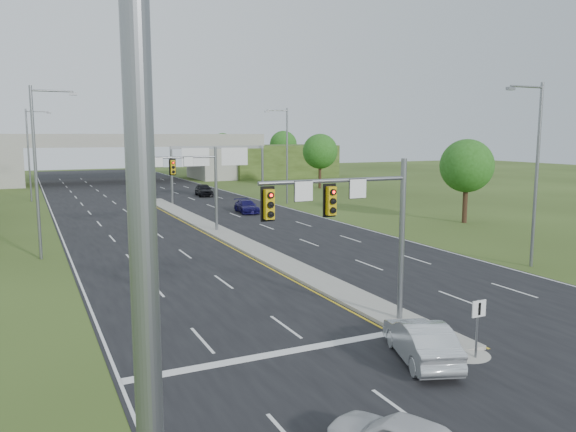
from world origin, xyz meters
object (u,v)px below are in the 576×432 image
at_px(signal_mast_near, 357,217).
at_px(signal_mast_far, 189,176).
at_px(car_silver, 421,341).
at_px(sign_gantry, 217,158).
at_px(keep_right_sign, 478,319).
at_px(car_far_b, 247,206).
at_px(overpass, 115,161).
at_px(car_far_c, 204,190).

xyz_separation_m(signal_mast_near, signal_mast_far, (0.00, 25.00, 0.00)).
distance_m(signal_mast_far, car_silver, 28.94).
xyz_separation_m(sign_gantry, car_silver, (-8.53, -48.66, -4.49)).
height_order(signal_mast_far, keep_right_sign, signal_mast_far).
relative_size(signal_mast_near, sign_gantry, 0.60).
distance_m(signal_mast_near, car_silver, 5.42).
relative_size(signal_mast_near, car_silver, 1.58).
xyz_separation_m(car_silver, car_far_b, (8.24, 38.43, -0.09)).
bearing_deg(sign_gantry, overpass, 100.79).
bearing_deg(signal_mast_near, keep_right_sign, -63.06).
bearing_deg(overpass, car_silver, -91.27).
bearing_deg(car_silver, signal_mast_far, -70.24).
bearing_deg(signal_mast_far, car_far_c, 70.96).
xyz_separation_m(sign_gantry, car_far_c, (0.40, 7.10, -4.43)).
relative_size(keep_right_sign, car_far_c, 0.47).
distance_m(signal_mast_far, keep_right_sign, 29.71).
bearing_deg(car_far_b, car_silver, -96.90).
height_order(car_far_b, car_far_c, car_far_c).
height_order(sign_gantry, overpass, overpass).
height_order(signal_mast_near, car_far_c, signal_mast_near).
bearing_deg(overpass, signal_mast_near, -91.62).
bearing_deg(signal_mast_far, sign_gantry, 65.89).
height_order(keep_right_sign, car_far_b, keep_right_sign).
bearing_deg(car_far_b, overpass, 103.22).
bearing_deg(overpass, sign_gantry, -79.21).
distance_m(signal_mast_far, car_far_b, 13.66).
xyz_separation_m(overpass, car_far_c, (7.09, -27.98, -2.74)).
relative_size(signal_mast_far, car_far_b, 1.57).
bearing_deg(car_far_c, car_silver, -92.65).
distance_m(overpass, car_far_c, 28.99).
bearing_deg(keep_right_sign, car_far_b, 80.75).
xyz_separation_m(signal_mast_near, overpass, (2.26, 80.07, -1.17)).
xyz_separation_m(keep_right_sign, car_far_c, (7.09, 56.55, -0.71)).
xyz_separation_m(keep_right_sign, car_silver, (-1.85, 0.79, -0.77)).
height_order(sign_gantry, car_far_c, sign_gantry).
relative_size(car_silver, car_far_b, 1.00).
bearing_deg(car_far_c, signal_mast_near, -93.72).
height_order(signal_mast_near, sign_gantry, signal_mast_near).
distance_m(signal_mast_near, sign_gantry, 45.88).
height_order(signal_mast_near, keep_right_sign, signal_mast_near).
bearing_deg(car_far_c, signal_mast_far, -102.59).
height_order(car_silver, car_far_c, car_far_c).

